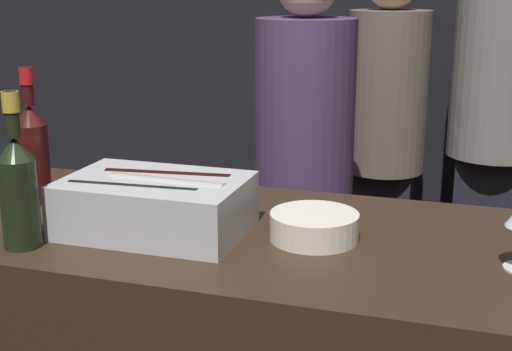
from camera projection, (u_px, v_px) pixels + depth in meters
name	position (u px, v px, depth m)	size (l,w,h in m)	color
wall_back_chalkboard	(389.00, 14.00, 3.57)	(6.40, 0.06, 2.80)	black
ice_bin_with_bottles	(156.00, 202.00, 1.59)	(0.40, 0.27, 0.13)	#B7BABF
bowl_white	(314.00, 225.00, 1.55)	(0.19, 0.19, 0.06)	silver
champagne_bottle	(18.00, 186.00, 1.48)	(0.08, 0.08, 0.33)	black
red_wine_bottle_tall	(32.00, 149.00, 1.79)	(0.08, 0.08, 0.34)	#380F0F
person_in_hoodie	(385.00, 132.00, 3.13)	(0.35, 0.35, 1.65)	black
person_blond_tee	(496.00, 119.00, 3.15)	(0.41, 0.41, 1.76)	black
person_grey_polo	(304.00, 163.00, 2.62)	(0.36, 0.36, 1.65)	black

